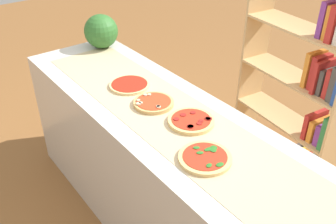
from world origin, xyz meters
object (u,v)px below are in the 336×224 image
pizza_plain_0 (130,85)px  watermelon (101,31)px  pizza_mushroom_1 (154,103)px  pizza_spinach_3 (205,158)px  pizza_pepperoni_2 (191,121)px  bookshelf (310,88)px

pizza_plain_0 → watermelon: size_ratio=0.98×
pizza_mushroom_1 → pizza_spinach_3: (0.55, -0.10, -0.00)m
pizza_mushroom_1 → pizza_pepperoni_2: pizza_mushroom_1 is taller
pizza_spinach_3 → watermelon: 1.51m
pizza_plain_0 → watermelon: 0.70m
pizza_pepperoni_2 → pizza_spinach_3: size_ratio=0.99×
pizza_plain_0 → pizza_spinach_3: size_ratio=1.00×
pizza_mushroom_1 → pizza_spinach_3: size_ratio=0.93×
pizza_spinach_3 → pizza_plain_0: bearing=172.5°
pizza_pepperoni_2 → watermelon: bearing=173.5°
pizza_pepperoni_2 → pizza_spinach_3: bearing=-28.4°
pizza_pepperoni_2 → pizza_mushroom_1: bearing=-169.6°
watermelon → bookshelf: bearing=40.0°
pizza_plain_0 → pizza_spinach_3: bearing=-7.5°
pizza_spinach_3 → watermelon: (-1.48, 0.29, 0.11)m
pizza_pepperoni_2 → watermelon: watermelon is taller
watermelon → pizza_spinach_3: bearing=-10.9°
pizza_spinach_3 → watermelon: bearing=169.1°
pizza_mushroom_1 → watermelon: (-0.94, 0.19, 0.11)m
bookshelf → pizza_pepperoni_2: bearing=-89.2°
pizza_mushroom_1 → pizza_pepperoni_2: bearing=10.4°
pizza_mushroom_1 → bookshelf: 1.23m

